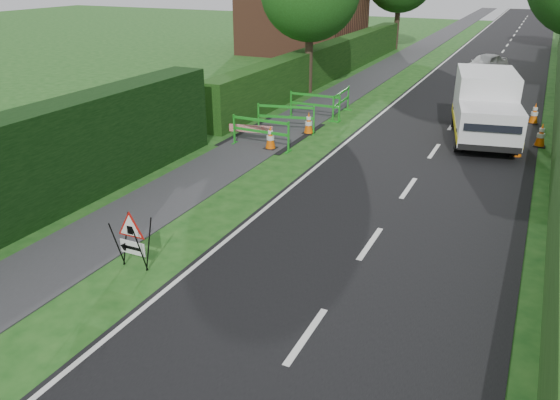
% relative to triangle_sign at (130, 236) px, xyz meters
% --- Properties ---
extents(ground, '(120.00, 120.00, 0.00)m').
position_rel_triangle_sign_xyz_m(ground, '(1.41, -1.53, -0.72)').
color(ground, '#164714').
rests_on(ground, ground).
extents(road_surface, '(6.00, 90.00, 0.02)m').
position_rel_triangle_sign_xyz_m(road_surface, '(3.91, 33.47, -0.71)').
color(road_surface, black).
rests_on(road_surface, ground).
extents(footpath, '(2.00, 90.00, 0.02)m').
position_rel_triangle_sign_xyz_m(footpath, '(-1.59, 33.47, -0.71)').
color(footpath, '#2D2D30').
rests_on(footpath, ground).
extents(hedge_west_far, '(1.00, 24.00, 1.80)m').
position_rel_triangle_sign_xyz_m(hedge_west_far, '(-3.59, 20.47, -0.72)').
color(hedge_west_far, '#14380F').
rests_on(hedge_west_far, ground).
extents(house_west, '(7.50, 7.40, 7.88)m').
position_rel_triangle_sign_xyz_m(house_west, '(-8.59, 28.47, 2.18)').
color(house_west, brown).
rests_on(house_west, ground).
extents(triangle_sign, '(0.71, 0.71, 1.03)m').
position_rel_triangle_sign_xyz_m(triangle_sign, '(0.00, 0.00, 0.00)').
color(triangle_sign, black).
rests_on(triangle_sign, ground).
extents(works_van, '(2.74, 5.06, 2.19)m').
position_rel_triangle_sign_xyz_m(works_van, '(5.08, 12.09, 0.44)').
color(works_van, silver).
rests_on(works_van, ground).
extents(traffic_cone_0, '(0.38, 0.38, 0.79)m').
position_rel_triangle_sign_xyz_m(traffic_cone_0, '(6.31, 10.56, -0.32)').
color(traffic_cone_0, black).
rests_on(traffic_cone_0, ground).
extents(traffic_cone_1, '(0.38, 0.38, 0.79)m').
position_rel_triangle_sign_xyz_m(traffic_cone_1, '(6.93, 12.01, -0.32)').
color(traffic_cone_1, black).
rests_on(traffic_cone_1, ground).
extents(traffic_cone_2, '(0.38, 0.38, 0.79)m').
position_rel_triangle_sign_xyz_m(traffic_cone_2, '(6.62, 15.02, -0.32)').
color(traffic_cone_2, black).
rests_on(traffic_cone_2, ground).
extents(traffic_cone_3, '(0.38, 0.38, 0.79)m').
position_rel_triangle_sign_xyz_m(traffic_cone_3, '(-0.95, 7.98, -0.32)').
color(traffic_cone_3, black).
rests_on(traffic_cone_3, ground).
extents(traffic_cone_4, '(0.38, 0.38, 0.79)m').
position_rel_triangle_sign_xyz_m(traffic_cone_4, '(-0.51, 10.13, -0.32)').
color(traffic_cone_4, black).
rests_on(traffic_cone_4, ground).
extents(ped_barrier_0, '(2.07, 0.40, 1.00)m').
position_rel_triangle_sign_xyz_m(ped_barrier_0, '(-1.28, 7.94, -0.09)').
color(ped_barrier_0, '#1A921E').
rests_on(ped_barrier_0, ground).
extents(ped_barrier_1, '(2.09, 0.81, 1.00)m').
position_rel_triangle_sign_xyz_m(ped_barrier_1, '(-1.32, 9.95, -0.09)').
color(ped_barrier_1, '#1A921E').
rests_on(ped_barrier_1, ground).
extents(ped_barrier_2, '(2.06, 0.36, 1.00)m').
position_rel_triangle_sign_xyz_m(ped_barrier_2, '(-1.08, 12.09, -0.09)').
color(ped_barrier_2, '#1A921E').
rests_on(ped_barrier_2, ground).
extents(ped_barrier_3, '(0.44, 2.07, 1.00)m').
position_rel_triangle_sign_xyz_m(ped_barrier_3, '(-0.34, 12.99, -0.09)').
color(ped_barrier_3, '#1A921E').
rests_on(ped_barrier_3, ground).
extents(redwhite_plank, '(1.47, 0.38, 0.25)m').
position_rel_triangle_sign_xyz_m(redwhite_plank, '(-1.90, 8.40, -0.72)').
color(redwhite_plank, red).
rests_on(redwhite_plank, ground).
extents(hatchback_car, '(2.39, 3.47, 1.10)m').
position_rel_triangle_sign_xyz_m(hatchback_car, '(3.73, 24.94, -0.17)').
color(hatchback_car, white).
rests_on(hatchback_car, ground).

